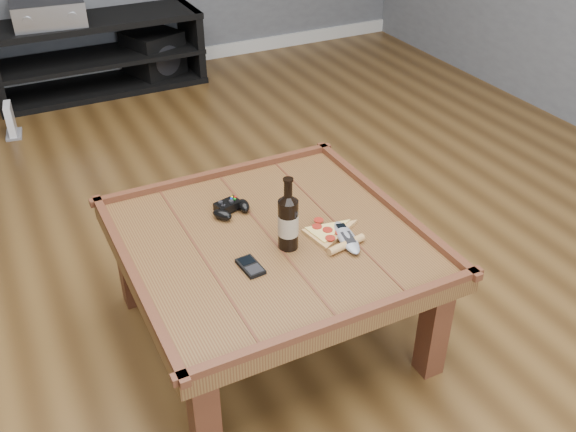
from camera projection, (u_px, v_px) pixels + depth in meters
name	position (u px, v px, depth m)	size (l,w,h in m)	color
ground	(272.00, 333.00, 2.47)	(6.00, 6.00, 0.00)	#422B13
baseboard	(95.00, 71.00, 4.68)	(5.00, 0.02, 0.10)	silver
coffee_table	(271.00, 251.00, 2.26)	(1.03, 1.03, 0.48)	#512C17
media_console	(99.00, 55.00, 4.39)	(1.40, 0.45, 0.50)	black
beer_bottle	(288.00, 220.00, 2.12)	(0.07, 0.07, 0.27)	black
game_controller	(231.00, 208.00, 2.35)	(0.16, 0.13, 0.04)	black
pizza_slice	(330.00, 234.00, 2.23)	(0.20, 0.29, 0.03)	tan
smartphone	(250.00, 266.00, 2.08)	(0.07, 0.11, 0.01)	black
remote_control	(346.00, 237.00, 2.20)	(0.10, 0.21, 0.03)	gray
av_receiver	(48.00, 12.00, 4.10)	(0.47, 0.41, 0.15)	black
subwoofer	(154.00, 55.00, 4.62)	(0.43, 0.43, 0.34)	black
game_console	(11.00, 121.00, 3.86)	(0.11, 0.17, 0.20)	gray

